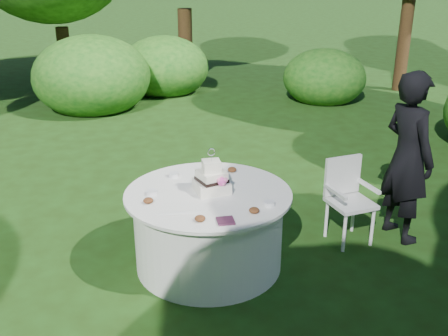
{
  "coord_description": "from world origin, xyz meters",
  "views": [
    {
      "loc": [
        -0.7,
        -4.38,
        2.77
      ],
      "look_at": [
        0.15,
        0.0,
        1.0
      ],
      "focal_mm": 42.0,
      "sensor_mm": 36.0,
      "label": 1
    }
  ],
  "objects_px": {
    "guest": "(408,157)",
    "table": "(209,229)",
    "napkins": "(226,221)",
    "cake": "(212,180)",
    "chair": "(347,193)"
  },
  "relations": [
    {
      "from": "guest",
      "to": "cake",
      "type": "distance_m",
      "value": 2.07
    },
    {
      "from": "napkins",
      "to": "chair",
      "type": "height_order",
      "value": "chair"
    },
    {
      "from": "table",
      "to": "cake",
      "type": "relative_size",
      "value": 3.7
    },
    {
      "from": "cake",
      "to": "guest",
      "type": "bearing_deg",
      "value": 4.64
    },
    {
      "from": "guest",
      "to": "cake",
      "type": "relative_size",
      "value": 4.26
    },
    {
      "from": "table",
      "to": "napkins",
      "type": "bearing_deg",
      "value": -85.85
    },
    {
      "from": "guest",
      "to": "chair",
      "type": "height_order",
      "value": "guest"
    },
    {
      "from": "napkins",
      "to": "guest",
      "type": "height_order",
      "value": "guest"
    },
    {
      "from": "table",
      "to": "chair",
      "type": "distance_m",
      "value": 1.53
    },
    {
      "from": "chair",
      "to": "cake",
      "type": "bearing_deg",
      "value": -171.2
    },
    {
      "from": "guest",
      "to": "table",
      "type": "xyz_separation_m",
      "value": [
        -2.1,
        -0.19,
        -0.51
      ]
    },
    {
      "from": "napkins",
      "to": "table",
      "type": "distance_m",
      "value": 0.73
    },
    {
      "from": "napkins",
      "to": "guest",
      "type": "bearing_deg",
      "value": 21.29
    },
    {
      "from": "table",
      "to": "cake",
      "type": "bearing_deg",
      "value": 26.91
    },
    {
      "from": "napkins",
      "to": "cake",
      "type": "bearing_deg",
      "value": 90.38
    }
  ]
}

